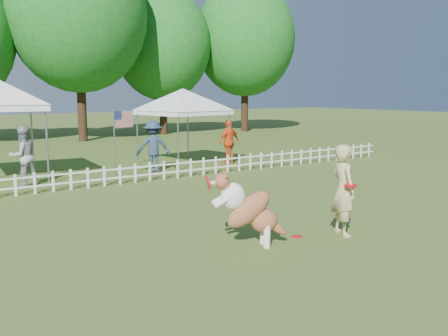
# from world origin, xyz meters

# --- Properties ---
(ground) EXTENTS (120.00, 120.00, 0.00)m
(ground) POSITION_xyz_m (0.00, 0.00, 0.00)
(ground) COLOR #3F5C1D
(ground) RESTS_ON ground
(picket_fence) EXTENTS (22.00, 0.08, 0.60)m
(picket_fence) POSITION_xyz_m (0.00, 7.00, 0.30)
(picket_fence) COLOR white
(picket_fence) RESTS_ON ground
(handler) EXTENTS (0.61, 0.75, 1.79)m
(handler) POSITION_xyz_m (0.66, -0.55, 0.89)
(handler) COLOR tan
(handler) RESTS_ON ground
(dog) EXTENTS (1.40, 0.95, 1.38)m
(dog) POSITION_xyz_m (-1.30, -0.12, 0.69)
(dog) COLOR brown
(dog) RESTS_ON ground
(frisbee_on_turf) EXTENTS (0.27, 0.27, 0.02)m
(frisbee_on_turf) POSITION_xyz_m (-0.18, -0.16, 0.01)
(frisbee_on_turf) COLOR red
(frisbee_on_turf) RESTS_ON ground
(canopy_tent_right) EXTENTS (3.15, 3.15, 2.85)m
(canopy_tent_right) POSITION_xyz_m (3.05, 9.68, 1.43)
(canopy_tent_right) COLOR white
(canopy_tent_right) RESTS_ON ground
(flag_pole) EXTENTS (0.84, 0.37, 2.24)m
(flag_pole) POSITION_xyz_m (-0.64, 7.60, 1.12)
(flag_pole) COLOR gray
(flag_pole) RESTS_ON ground
(spectator_a) EXTENTS (1.01, 0.87, 1.78)m
(spectator_a) POSITION_xyz_m (-3.17, 8.51, 0.89)
(spectator_a) COLOR #949498
(spectator_a) RESTS_ON ground
(spectator_b) EXTENTS (1.31, 0.97, 1.81)m
(spectator_b) POSITION_xyz_m (1.15, 8.52, 0.90)
(spectator_b) COLOR #25384F
(spectator_b) RESTS_ON ground
(spectator_c) EXTENTS (1.06, 0.57, 1.73)m
(spectator_c) POSITION_xyz_m (4.53, 8.72, 0.86)
(spectator_c) COLOR #ED531B
(spectator_c) RESTS_ON ground
(tree_center_right) EXTENTS (7.60, 7.60, 12.60)m
(tree_center_right) POSITION_xyz_m (3.00, 21.00, 6.30)
(tree_center_right) COLOR #195A1B
(tree_center_right) RESTS_ON ground
(tree_right) EXTENTS (6.20, 6.20, 10.40)m
(tree_right) POSITION_xyz_m (9.00, 22.50, 5.20)
(tree_right) COLOR #195A1B
(tree_right) RESTS_ON ground
(tree_far_right) EXTENTS (7.00, 7.00, 11.40)m
(tree_far_right) POSITION_xyz_m (15.00, 21.50, 5.70)
(tree_far_right) COLOR #195A1B
(tree_far_right) RESTS_ON ground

